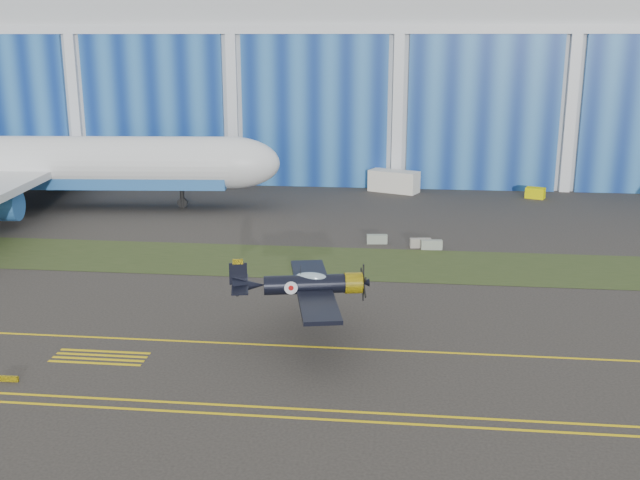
# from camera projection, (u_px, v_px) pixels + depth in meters

# --- Properties ---
(ground) EXTENTS (260.00, 260.00, 0.00)m
(ground) POSITION_uv_depth(u_px,v_px,m) (387.00, 322.00, 53.33)
(ground) COLOR #38332E
(ground) RESTS_ON ground
(grass_median) EXTENTS (260.00, 10.00, 0.02)m
(grass_median) POSITION_uv_depth(u_px,v_px,m) (391.00, 264.00, 66.75)
(grass_median) COLOR #475128
(grass_median) RESTS_ON ground
(hangar) EXTENTS (220.00, 45.70, 30.00)m
(hangar) POSITION_uv_depth(u_px,v_px,m) (400.00, 67.00, 118.24)
(hangar) COLOR silver
(hangar) RESTS_ON ground
(taxiway_centreline) EXTENTS (200.00, 0.20, 0.02)m
(taxiway_centreline) POSITION_uv_depth(u_px,v_px,m) (385.00, 350.00, 48.54)
(taxiway_centreline) COLOR yellow
(taxiway_centreline) RESTS_ON ground
(edge_line_near) EXTENTS (80.00, 0.20, 0.02)m
(edge_line_near) POSITION_uv_depth(u_px,v_px,m) (381.00, 422.00, 39.42)
(edge_line_near) COLOR yellow
(edge_line_near) RESTS_ON ground
(edge_line_far) EXTENTS (80.00, 0.20, 0.02)m
(edge_line_far) POSITION_uv_depth(u_px,v_px,m) (381.00, 413.00, 40.38)
(edge_line_far) COLOR yellow
(edge_line_far) RESTS_ON ground
(hold_short_ladder) EXTENTS (6.00, 2.40, 0.02)m
(hold_short_ladder) POSITION_uv_depth(u_px,v_px,m) (100.00, 357.00, 47.46)
(hold_short_ladder) COLOR yellow
(hold_short_ladder) RESTS_ON ground
(guard_board_left) EXTENTS (1.20, 0.15, 0.35)m
(guard_board_left) POSITION_uv_depth(u_px,v_px,m) (9.00, 379.00, 44.10)
(guard_board_left) COLOR yellow
(guard_board_left) RESTS_ON ground
(warbird) EXTENTS (12.62, 14.27, 3.69)m
(warbird) POSITION_uv_depth(u_px,v_px,m) (305.00, 284.00, 49.30)
(warbird) COLOR black
(warbird) RESTS_ON ground
(jetliner) EXTENTS (73.51, 64.02, 23.97)m
(jetliner) POSITION_uv_depth(u_px,v_px,m) (14.00, 105.00, 86.37)
(jetliner) COLOR white
(jetliner) RESTS_ON ground
(shipping_container) EXTENTS (6.89, 4.83, 2.77)m
(shipping_container) POSITION_uv_depth(u_px,v_px,m) (394.00, 181.00, 97.75)
(shipping_container) COLOR white
(shipping_container) RESTS_ON ground
(tug) EXTENTS (2.67, 2.17, 1.34)m
(tug) POSITION_uv_depth(u_px,v_px,m) (535.00, 193.00, 94.01)
(tug) COLOR #E3E000
(tug) RESTS_ON ground
(barrier_a) EXTENTS (2.05, 0.80, 0.90)m
(barrier_a) POSITION_uv_depth(u_px,v_px,m) (377.00, 239.00, 73.42)
(barrier_a) COLOR gray
(barrier_a) RESTS_ON ground
(barrier_b) EXTENTS (2.06, 0.86, 0.90)m
(barrier_b) POSITION_uv_depth(u_px,v_px,m) (420.00, 243.00, 72.04)
(barrier_b) COLOR #9D9387
(barrier_b) RESTS_ON ground
(barrier_c) EXTENTS (2.05, 0.81, 0.90)m
(barrier_c) POSITION_uv_depth(u_px,v_px,m) (432.00, 245.00, 71.41)
(barrier_c) COLOR #939B8C
(barrier_c) RESTS_ON ground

